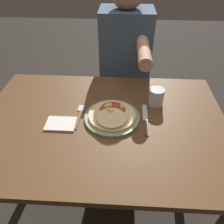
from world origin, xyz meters
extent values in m
plane|color=#2D2823|center=(0.00, 0.00, 0.00)|extent=(8.00, 8.00, 0.00)
cube|color=brown|center=(0.00, 0.00, 0.72)|extent=(1.17, 0.81, 0.03)
cylinder|color=brown|center=(-0.52, 0.34, 0.35)|extent=(0.06, 0.06, 0.70)
cylinder|color=brown|center=(0.52, 0.34, 0.35)|extent=(0.06, 0.06, 0.70)
cylinder|color=gray|center=(0.04, 0.02, 0.74)|extent=(0.26, 0.26, 0.01)
cylinder|color=#E0C689|center=(0.04, 0.02, 0.75)|extent=(0.22, 0.22, 0.01)
cylinder|color=#B22D1E|center=(0.04, 0.05, 0.76)|extent=(0.12, 0.12, 0.00)
cylinder|color=beige|center=(0.04, -0.02, 0.77)|extent=(0.14, 0.14, 0.01)
cylinder|color=#E5BC5B|center=(0.09, 0.06, 0.77)|extent=(0.02, 0.02, 0.02)
cylinder|color=#E5BC5B|center=(0.03, 0.03, 0.77)|extent=(0.04, 0.04, 0.02)
cylinder|color=#E5BC5B|center=(0.03, 0.07, 0.77)|extent=(0.02, 0.03, 0.02)
cylinder|color=#E5BC5B|center=(0.02, 0.07, 0.77)|extent=(0.03, 0.03, 0.02)
cube|color=brown|center=(-0.11, 0.00, 0.73)|extent=(0.02, 0.13, 0.00)
cube|color=silver|center=(-0.11, 0.09, 0.73)|extent=(0.03, 0.05, 0.00)
cube|color=brown|center=(0.20, -0.04, 0.73)|extent=(0.02, 0.10, 0.00)
cube|color=silver|center=(0.20, 0.07, 0.73)|extent=(0.02, 0.12, 0.00)
cylinder|color=silver|center=(0.26, 0.14, 0.78)|extent=(0.07, 0.07, 0.09)
cube|color=silver|center=(-0.19, -0.03, 0.74)|extent=(0.14, 0.10, 0.01)
cylinder|color=#2D2D38|center=(0.03, 0.59, 0.25)|extent=(0.11, 0.11, 0.50)
cylinder|color=#2D2D38|center=(0.17, 0.59, 0.25)|extent=(0.11, 0.11, 0.50)
cube|color=#3D5166|center=(0.10, 0.59, 0.79)|extent=(0.32, 0.22, 0.57)
cylinder|color=tan|center=(0.19, 0.33, 0.93)|extent=(0.07, 0.30, 0.07)
camera|label=1|loc=(0.09, -0.76, 1.42)|focal=35.00mm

